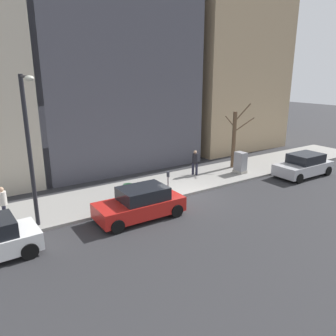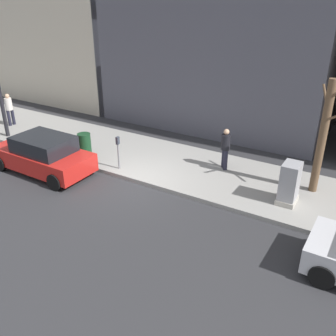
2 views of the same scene
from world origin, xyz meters
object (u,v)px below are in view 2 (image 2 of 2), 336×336
Objects in this scene: utility_box at (289,184)px; pedestrian_midblock at (9,108)px; parked_car_red at (43,155)px; parking_meter at (118,149)px; pedestrian_near_meter at (225,147)px; trash_bin at (85,144)px; bare_tree at (324,135)px.

utility_box is 0.86× the size of pedestrian_midblock.
parked_car_red reaches higher than parking_meter.
pedestrian_near_meter is 1.00× the size of pedestrian_midblock.
utility_box is 8.67m from trash_bin.
parked_car_red is 6.18m from pedestrian_midblock.
utility_box is 0.31× the size of bare_tree.
pedestrian_midblock is at bearing 88.33° from utility_box.
parked_car_red is at bearing -100.67° from pedestrian_near_meter.
bare_tree reaches higher than parked_car_red.
utility_box is 0.86× the size of pedestrian_near_meter.
pedestrian_midblock is at bearing 93.28° from bare_tree.
trash_bin is (0.45, 2.21, -0.38)m from parking_meter.
utility_box is at bearing -87.36° from trash_bin.
parked_car_red is 3.00m from parking_meter.
pedestrian_midblock is (0.82, 5.87, 0.49)m from trash_bin.
pedestrian_midblock is (2.79, 5.50, 0.35)m from parked_car_red.
parking_meter is 0.81× the size of pedestrian_near_meter.
pedestrian_near_meter reaches higher than utility_box.
pedestrian_midblock is (-0.87, 15.13, -1.17)m from bare_tree.
utility_box reaches higher than parking_meter.
pedestrian_midblock reaches higher than utility_box.
utility_box is at bearing 155.04° from bare_tree.
pedestrian_midblock is (0.42, 14.53, 0.24)m from utility_box.
bare_tree reaches higher than parking_meter.
parked_car_red is 9.33m from utility_box.
pedestrian_near_meter reaches higher than parking_meter.
bare_tree is at bearing -68.69° from parked_car_red.
parking_meter is at bearing 97.51° from utility_box.
pedestrian_midblock is at bearing 81.05° from parking_meter.
parked_car_red is 3.12× the size of parking_meter.
parking_meter is at bearing -100.33° from pedestrian_near_meter.
parked_car_red is 4.68× the size of trash_bin.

